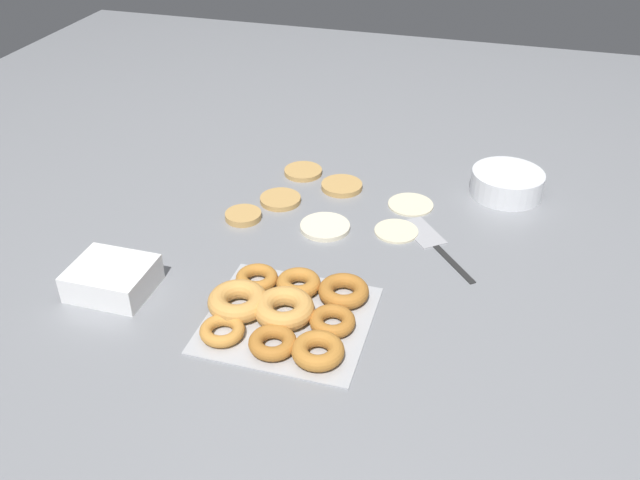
# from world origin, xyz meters

# --- Properties ---
(ground_plane) EXTENTS (3.00, 3.00, 0.00)m
(ground_plane) POSITION_xyz_m (0.00, 0.00, 0.00)
(ground_plane) COLOR gray
(pancake_0) EXTENTS (0.10, 0.10, 0.01)m
(pancake_0) POSITION_xyz_m (-0.16, 0.10, 0.01)
(pancake_0) COLOR tan
(pancake_0) RESTS_ON ground_plane
(pancake_1) EXTENTS (0.11, 0.11, 0.01)m
(pancake_1) POSITION_xyz_m (0.15, 0.17, 0.00)
(pancake_1) COLOR beige
(pancake_1) RESTS_ON ground_plane
(pancake_2) EXTENTS (0.10, 0.10, 0.01)m
(pancake_2) POSITION_xyz_m (0.14, 0.04, 0.00)
(pancake_2) COLOR beige
(pancake_2) RESTS_ON ground_plane
(pancake_3) EXTENTS (0.10, 0.10, 0.01)m
(pancake_3) POSITION_xyz_m (-0.15, 0.25, 0.01)
(pancake_3) COLOR tan
(pancake_3) RESTS_ON ground_plane
(pancake_4) EXTENTS (0.10, 0.10, 0.01)m
(pancake_4) POSITION_xyz_m (-0.03, 0.20, 0.01)
(pancake_4) COLOR tan
(pancake_4) RESTS_ON ground_plane
(pancake_5) EXTENTS (0.11, 0.11, 0.01)m
(pancake_5) POSITION_xyz_m (-0.02, 0.01, 0.01)
(pancake_5) COLOR beige
(pancake_5) RESTS_ON ground_plane
(pancake_6) EXTENTS (0.08, 0.08, 0.02)m
(pancake_6) POSITION_xyz_m (-0.22, 0.00, 0.01)
(pancake_6) COLOR tan
(pancake_6) RESTS_ON ground_plane
(donut_tray) EXTENTS (0.30, 0.28, 0.04)m
(donut_tray) POSITION_xyz_m (-0.01, -0.31, 0.02)
(donut_tray) COLOR #ADAFB5
(donut_tray) RESTS_ON ground_plane
(batter_bowl) EXTENTS (0.17, 0.17, 0.06)m
(batter_bowl) POSITION_xyz_m (0.36, 0.29, 0.03)
(batter_bowl) COLOR white
(batter_bowl) RESTS_ON ground_plane
(container_stack) EXTENTS (0.15, 0.13, 0.06)m
(container_stack) POSITION_xyz_m (-0.36, -0.32, 0.03)
(container_stack) COLOR white
(container_stack) RESTS_ON ground_plane
(spatula) EXTENTS (0.20, 0.23, 0.01)m
(spatula) POSITION_xyz_m (0.21, 0.03, 0.00)
(spatula) COLOR black
(spatula) RESTS_ON ground_plane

